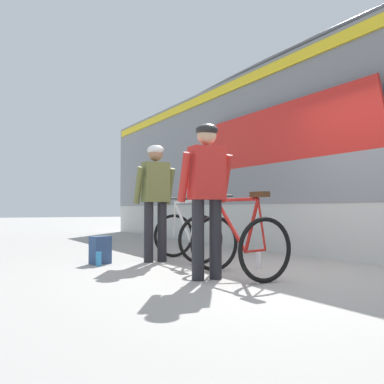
# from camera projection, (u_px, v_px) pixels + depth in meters

# --- Properties ---
(ground_plane) EXTENTS (80.00, 80.00, 0.00)m
(ground_plane) POSITION_uv_depth(u_px,v_px,m) (279.00, 274.00, 5.35)
(ground_plane) COLOR #A09E99
(train_car) EXTENTS (3.26, 17.50, 3.88)m
(train_car) POSITION_uv_depth(u_px,v_px,m) (345.00, 149.00, 8.60)
(train_car) COLOR slate
(train_car) RESTS_ON ground
(cyclist_near_in_olive) EXTENTS (0.61, 0.31, 1.76)m
(cyclist_near_in_olive) POSITION_uv_depth(u_px,v_px,m) (155.00, 192.00, 6.66)
(cyclist_near_in_olive) COLOR #232328
(cyclist_near_in_olive) RESTS_ON ground
(cyclist_far_in_red) EXTENTS (0.63, 0.34, 1.76)m
(cyclist_far_in_red) POSITION_uv_depth(u_px,v_px,m) (207.00, 186.00, 4.98)
(cyclist_far_in_red) COLOR #232328
(cyclist_far_in_red) RESTS_ON ground
(bicycle_near_white) EXTENTS (0.78, 1.12, 0.99)m
(bicycle_near_white) POSITION_uv_depth(u_px,v_px,m) (187.00, 234.00, 6.82)
(bicycle_near_white) COLOR black
(bicycle_near_white) RESTS_ON ground
(bicycle_far_red) EXTENTS (0.72, 1.08, 0.99)m
(bicycle_far_red) POSITION_uv_depth(u_px,v_px,m) (238.00, 242.00, 5.18)
(bicycle_far_red) COLOR black
(bicycle_far_red) RESTS_ON ground
(backpack_on_platform) EXTENTS (0.32, 0.26, 0.40)m
(backpack_on_platform) POSITION_uv_depth(u_px,v_px,m) (100.00, 250.00, 6.38)
(backpack_on_platform) COLOR navy
(backpack_on_platform) RESTS_ON ground
(water_bottle_near_the_bikes) EXTENTS (0.06, 0.06, 0.23)m
(water_bottle_near_the_bikes) POSITION_uv_depth(u_px,v_px,m) (259.00, 260.00, 5.85)
(water_bottle_near_the_bikes) COLOR silver
(water_bottle_near_the_bikes) RESTS_ON ground
(water_bottle_by_the_backpack) EXTENTS (0.08, 0.08, 0.20)m
(water_bottle_by_the_backpack) POSITION_uv_depth(u_px,v_px,m) (99.00, 259.00, 6.13)
(water_bottle_by_the_backpack) COLOR #338CCC
(water_bottle_by_the_backpack) RESTS_ON ground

